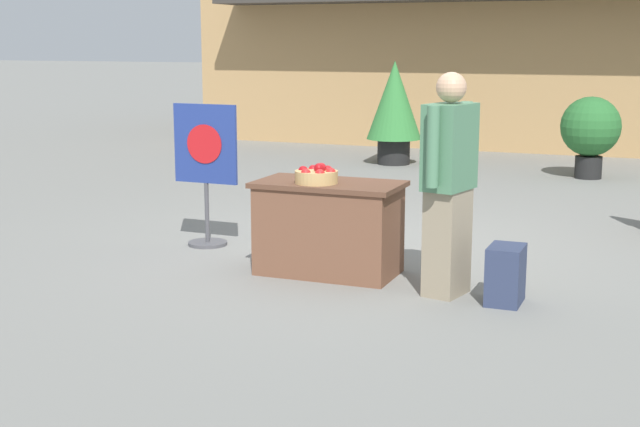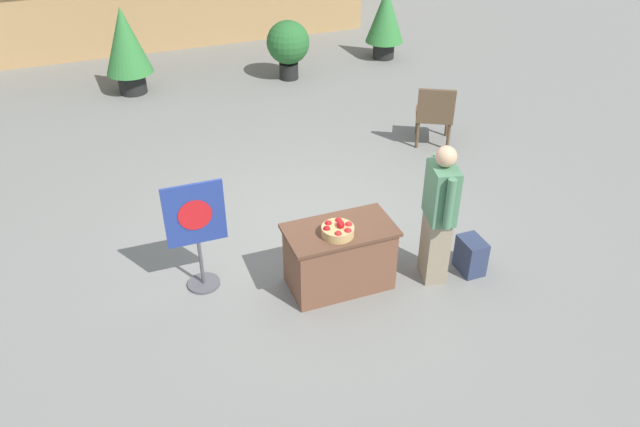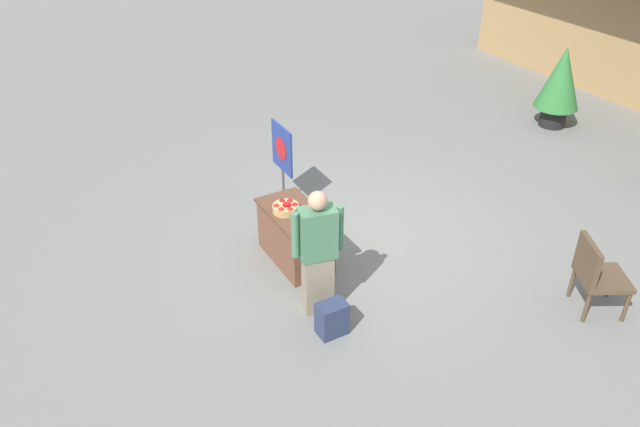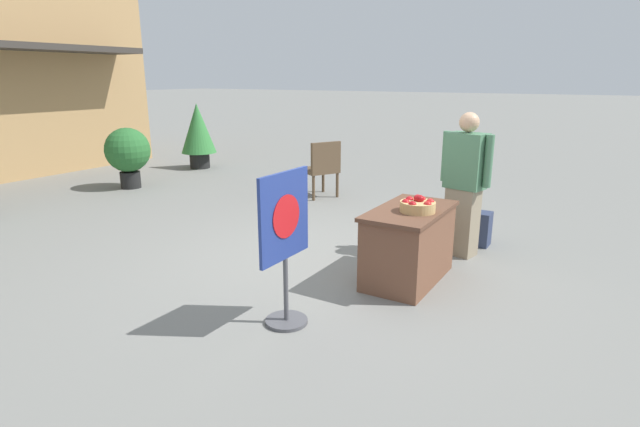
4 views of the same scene
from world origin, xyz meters
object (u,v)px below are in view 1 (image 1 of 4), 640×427
Objects in this scene: person_visitor at (449,184)px; potted_plant_far_left at (394,105)px; apple_basket at (317,175)px; potted_plant_near_right at (590,129)px; display_table at (329,228)px; poster_board at (206,168)px; backpack at (505,275)px.

person_visitor reaches higher than potted_plant_far_left.
apple_basket is 0.22× the size of potted_plant_far_left.
person_visitor reaches higher than potted_plant_near_right.
apple_basket is at bearing -122.99° from display_table.
person_visitor reaches higher than poster_board.
poster_board is at bearing 155.24° from apple_basket.
poster_board is at bearing -89.49° from potted_plant_far_left.
person_visitor is (1.10, -0.14, 0.02)m from apple_basket.
backpack is 0.38× the size of potted_plant_near_right.
apple_basket is 0.81× the size of backpack.
person_visitor is 7.10m from potted_plant_far_left.
display_table is 6.22m from potted_plant_near_right.
poster_board is at bearing -117.24° from potted_plant_near_right.
backpack is at bearing 74.72° from poster_board.
apple_basket is 0.21× the size of person_visitor.
apple_basket is at bearing 172.36° from backpack.
potted_plant_far_left is at bearing 172.99° from potted_plant_near_right.
potted_plant_far_left reaches higher than poster_board.
potted_plant_far_left is (-1.40, 6.50, 0.08)m from apple_basket.
display_table is at bearing -77.16° from potted_plant_far_left.
potted_plant_near_right is at bearing 76.28° from apple_basket.
apple_basket is 0.31× the size of potted_plant_near_right.
potted_plant_near_right is at bearing 76.64° from display_table.
backpack is (0.45, -0.06, -0.62)m from person_visitor.
display_table is 1.04× the size of potted_plant_near_right.
potted_plant_near_right is at bearing -7.01° from potted_plant_far_left.
potted_plant_near_right is (1.50, 6.15, -0.14)m from apple_basket.
display_table reaches higher than backpack.
poster_board is (-1.34, 0.62, -0.09)m from apple_basket.
apple_basket is at bearing 65.93° from poster_board.
person_visitor is (1.03, -0.24, 0.46)m from display_table.
person_visitor is 1.47× the size of potted_plant_near_right.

